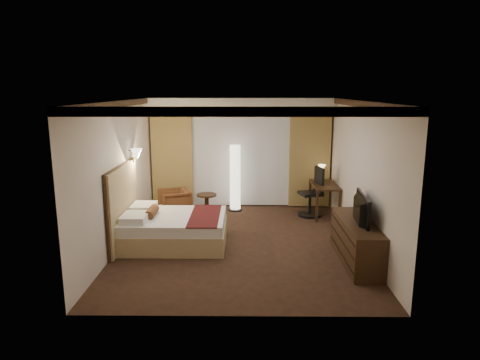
{
  "coord_description": "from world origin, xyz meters",
  "views": [
    {
      "loc": [
        0.08,
        -7.84,
        2.9
      ],
      "look_at": [
        0.0,
        0.4,
        1.15
      ],
      "focal_mm": 32.0,
      "sensor_mm": 36.0,
      "label": 1
    }
  ],
  "objects_px": {
    "floor_lamp": "(235,178)",
    "office_chair": "(310,192)",
    "desk": "(324,200)",
    "bed": "(175,230)",
    "side_table": "(207,205)",
    "television": "(357,205)",
    "dresser": "(356,241)",
    "armchair": "(174,201)"
  },
  "relations": [
    {
      "from": "dresser",
      "to": "side_table",
      "type": "bearing_deg",
      "value": 135.81
    },
    {
      "from": "bed",
      "to": "television",
      "type": "bearing_deg",
      "value": -14.37
    },
    {
      "from": "armchair",
      "to": "desk",
      "type": "distance_m",
      "value": 3.5
    },
    {
      "from": "side_table",
      "to": "office_chair",
      "type": "bearing_deg",
      "value": -0.37
    },
    {
      "from": "desk",
      "to": "office_chair",
      "type": "height_order",
      "value": "office_chair"
    },
    {
      "from": "desk",
      "to": "side_table",
      "type": "bearing_deg",
      "value": -179.28
    },
    {
      "from": "armchair",
      "to": "office_chair",
      "type": "height_order",
      "value": "office_chair"
    },
    {
      "from": "floor_lamp",
      "to": "television",
      "type": "height_order",
      "value": "floor_lamp"
    },
    {
      "from": "bed",
      "to": "desk",
      "type": "distance_m",
      "value": 3.72
    },
    {
      "from": "office_chair",
      "to": "television",
      "type": "distance_m",
      "value": 2.76
    },
    {
      "from": "bed",
      "to": "armchair",
      "type": "distance_m",
      "value": 1.89
    },
    {
      "from": "floor_lamp",
      "to": "television",
      "type": "xyz_separation_m",
      "value": [
        2.11,
        -3.16,
        0.2
      ]
    },
    {
      "from": "floor_lamp",
      "to": "office_chair",
      "type": "distance_m",
      "value": 1.83
    },
    {
      "from": "side_table",
      "to": "bed",
      "type": "bearing_deg",
      "value": -103.08
    },
    {
      "from": "floor_lamp",
      "to": "dresser",
      "type": "distance_m",
      "value": 3.84
    },
    {
      "from": "desk",
      "to": "office_chair",
      "type": "bearing_deg",
      "value": -171.48
    },
    {
      "from": "desk",
      "to": "bed",
      "type": "bearing_deg",
      "value": -148.78
    },
    {
      "from": "floor_lamp",
      "to": "office_chair",
      "type": "xyz_separation_m",
      "value": [
        1.75,
        -0.46,
        -0.23
      ]
    },
    {
      "from": "office_chair",
      "to": "television",
      "type": "relative_size",
      "value": 1.13
    },
    {
      "from": "bed",
      "to": "office_chair",
      "type": "bearing_deg",
      "value": 33.41
    },
    {
      "from": "desk",
      "to": "floor_lamp",
      "type": "bearing_deg",
      "value": 168.84
    },
    {
      "from": "bed",
      "to": "television",
      "type": "height_order",
      "value": "television"
    },
    {
      "from": "bed",
      "to": "desk",
      "type": "xyz_separation_m",
      "value": [
        3.18,
        1.93,
        0.09
      ]
    },
    {
      "from": "floor_lamp",
      "to": "television",
      "type": "bearing_deg",
      "value": -56.33
    },
    {
      "from": "dresser",
      "to": "television",
      "type": "height_order",
      "value": "television"
    },
    {
      "from": "desk",
      "to": "dresser",
      "type": "bearing_deg",
      "value": -88.96
    },
    {
      "from": "floor_lamp",
      "to": "office_chair",
      "type": "height_order",
      "value": "floor_lamp"
    },
    {
      "from": "television",
      "to": "floor_lamp",
      "type": "bearing_deg",
      "value": 38.31
    },
    {
      "from": "office_chair",
      "to": "dresser",
      "type": "bearing_deg",
      "value": -97.93
    },
    {
      "from": "armchair",
      "to": "desk",
      "type": "relative_size",
      "value": 0.59
    },
    {
      "from": "bed",
      "to": "side_table",
      "type": "distance_m",
      "value": 1.94
    },
    {
      "from": "side_table",
      "to": "desk",
      "type": "distance_m",
      "value": 2.75
    },
    {
      "from": "bed",
      "to": "floor_lamp",
      "type": "distance_m",
      "value": 2.64
    },
    {
      "from": "bed",
      "to": "floor_lamp",
      "type": "relative_size",
      "value": 1.19
    },
    {
      "from": "office_chair",
      "to": "dresser",
      "type": "xyz_separation_m",
      "value": [
        0.38,
        -2.7,
        -0.22
      ]
    },
    {
      "from": "bed",
      "to": "television",
      "type": "relative_size",
      "value": 1.88
    },
    {
      "from": "armchair",
      "to": "office_chair",
      "type": "distance_m",
      "value": 3.17
    },
    {
      "from": "dresser",
      "to": "television",
      "type": "distance_m",
      "value": 0.65
    },
    {
      "from": "dresser",
      "to": "floor_lamp",
      "type": "bearing_deg",
      "value": 124.05
    },
    {
      "from": "bed",
      "to": "dresser",
      "type": "xyz_separation_m",
      "value": [
        3.23,
        -0.82,
        0.08
      ]
    },
    {
      "from": "bed",
      "to": "desk",
      "type": "bearing_deg",
      "value": 31.22
    },
    {
      "from": "floor_lamp",
      "to": "desk",
      "type": "bearing_deg",
      "value": -11.16
    }
  ]
}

